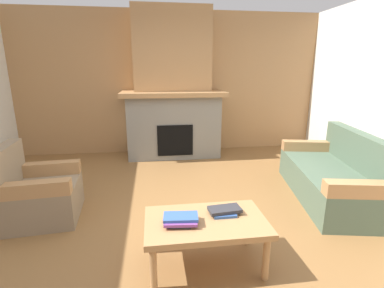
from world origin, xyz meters
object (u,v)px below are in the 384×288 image
fireplace (173,95)px  coffee_table (206,226)px  couch (335,177)px  armchair (37,194)px

fireplace → coffee_table: 3.36m
fireplace → couch: bearing=-48.9°
coffee_table → armchair: bearing=148.8°
armchair → coffee_table: size_ratio=0.85×
couch → coffee_table: 2.18m
fireplace → couch: fireplace is taller
couch → armchair: 3.61m
fireplace → armchair: bearing=-127.1°
armchair → coffee_table: bearing=-31.2°
armchair → coffee_table: 2.00m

